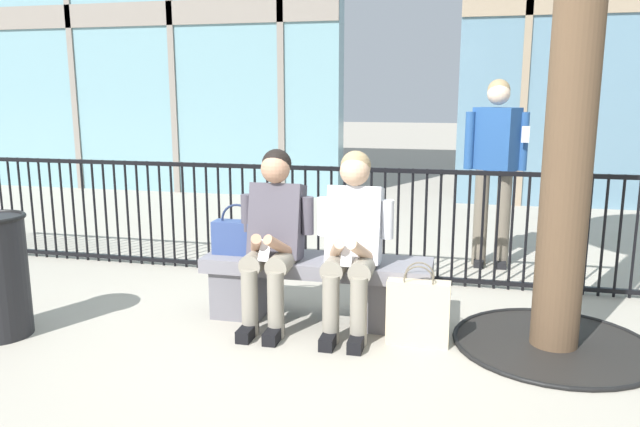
{
  "coord_description": "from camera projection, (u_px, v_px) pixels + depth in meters",
  "views": [
    {
      "loc": [
        0.96,
        -3.98,
        1.58
      ],
      "look_at": [
        0.0,
        0.1,
        0.75
      ],
      "focal_mm": 33.98,
      "sensor_mm": 36.0,
      "label": 1
    }
  ],
  "objects": [
    {
      "name": "seated_person_with_phone",
      "position": [
        273.0,
        232.0,
        4.13
      ],
      "size": [
        0.52,
        0.66,
        1.21
      ],
      "color": "gray",
      "rests_on": "ground"
    },
    {
      "name": "stone_bench",
      "position": [
        317.0,
        283.0,
        4.27
      ],
      "size": [
        1.6,
        0.44,
        0.45
      ],
      "color": "slate",
      "rests_on": "ground"
    },
    {
      "name": "bystander_at_railing",
      "position": [
        495.0,
        159.0,
        5.5
      ],
      "size": [
        0.55,
        0.39,
        1.71
      ],
      "color": "#6B6051",
      "rests_on": "ground"
    },
    {
      "name": "shopping_bag",
      "position": [
        418.0,
        312.0,
        3.86
      ],
      "size": [
        0.4,
        0.13,
        0.53
      ],
      "color": "beige",
      "rests_on": "ground"
    },
    {
      "name": "plaza_railing",
      "position": [
        344.0,
        223.0,
        5.19
      ],
      "size": [
        8.51,
        0.04,
        0.98
      ],
      "color": "black",
      "rests_on": "ground"
    },
    {
      "name": "handbag_on_bench",
      "position": [
        238.0,
        236.0,
        4.33
      ],
      "size": [
        0.35,
        0.14,
        0.36
      ],
      "color": "#33477F",
      "rests_on": "stone_bench"
    },
    {
      "name": "seated_person_companion",
      "position": [
        352.0,
        237.0,
        4.01
      ],
      "size": [
        0.52,
        0.66,
        1.21
      ],
      "color": "gray",
      "rests_on": "ground"
    },
    {
      "name": "ground_plane",
      "position": [
        317.0,
        319.0,
        4.32
      ],
      "size": [
        60.0,
        60.0,
        0.0
      ],
      "primitive_type": "plane",
      "color": "#A8A091"
    }
  ]
}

